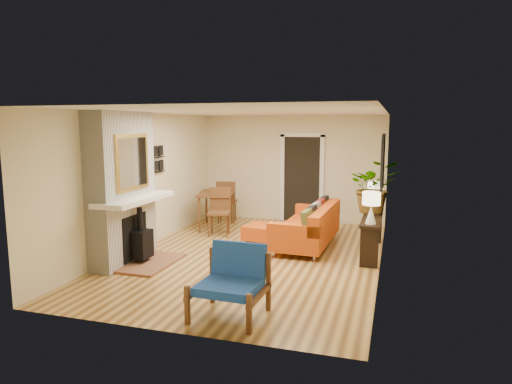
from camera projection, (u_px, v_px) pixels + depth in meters
room_shell at (312, 174)px, 10.48m from camera, size 6.50×6.50×6.50m
fireplace at (124, 192)px, 7.80m from camera, size 1.09×1.68×2.60m
sofa at (311, 226)px, 8.99m from camera, size 1.04×2.26×0.87m
ottoman at (262, 232)px, 9.36m from camera, size 0.76×0.76×0.34m
blue_chair at (233, 277)px, 5.73m from camera, size 0.87×0.86×0.88m
dining_table at (220, 199)px, 10.48m from camera, size 1.11×1.94×1.02m
console_table at (372, 224)px, 8.36m from camera, size 0.34×1.85×0.72m
lamp_near at (371, 204)px, 7.63m from camera, size 0.30×0.30×0.54m
lamp_far at (375, 192)px, 8.93m from camera, size 0.30×0.30×0.54m
houseplant at (374, 187)px, 8.55m from camera, size 1.05×0.96×1.00m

